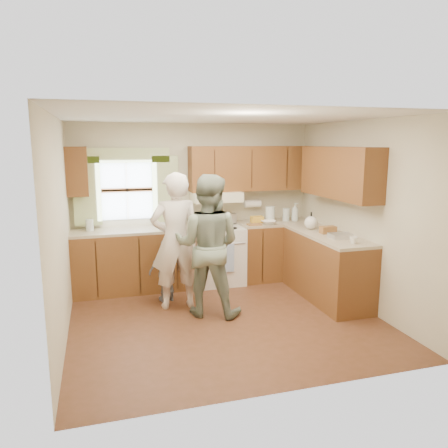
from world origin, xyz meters
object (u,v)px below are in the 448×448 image
object	(u,v)px
stove	(218,254)
woman_left	(176,241)
child	(167,271)
woman_right	(208,246)

from	to	relation	value
stove	woman_left	distance (m)	1.26
woman_left	child	bearing A→B (deg)	-69.81
child	woman_left	bearing A→B (deg)	99.59
child	stove	bearing A→B (deg)	-156.44
woman_right	child	xyz separation A→B (m)	(-0.44, 0.60, -0.47)
woman_left	woman_right	xyz separation A→B (m)	(0.35, -0.35, -0.01)
woman_left	child	xyz separation A→B (m)	(-0.09, 0.25, -0.47)
woman_left	woman_right	size ratio (longest dim) A/B	1.01
stove	child	world-z (taller)	stove
woman_right	woman_left	bearing A→B (deg)	-17.15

